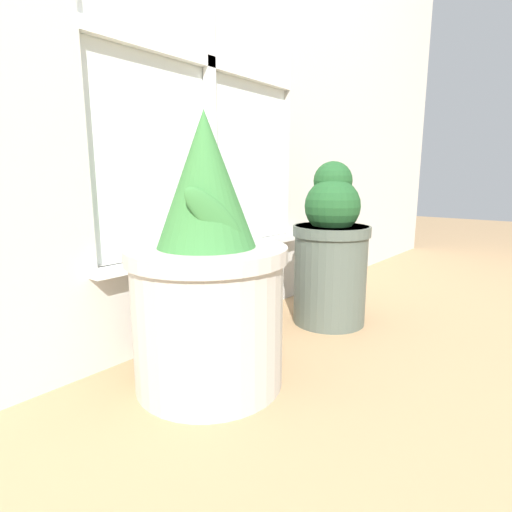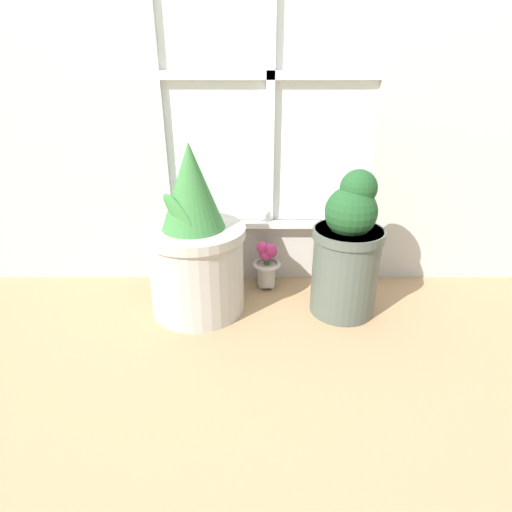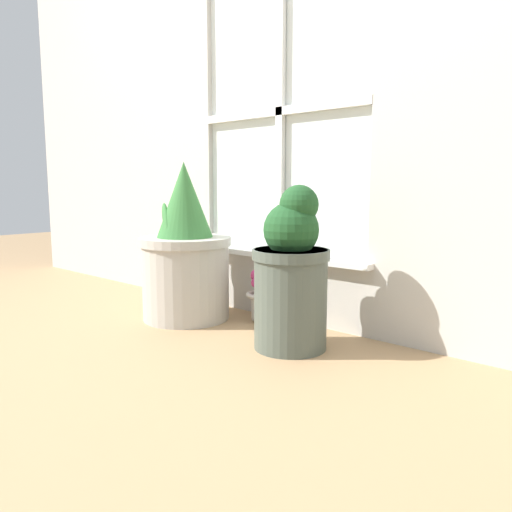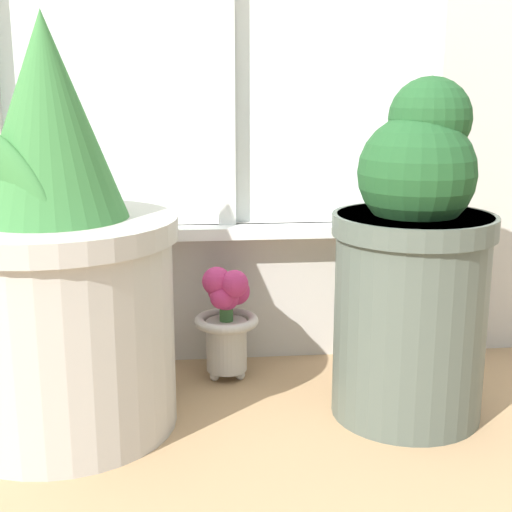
% 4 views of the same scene
% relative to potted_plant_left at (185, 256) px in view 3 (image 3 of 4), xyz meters
% --- Properties ---
extents(ground_plane, '(10.00, 10.00, 0.00)m').
position_rel_potted_plant_left_xyz_m(ground_plane, '(0.31, -0.35, -0.29)').
color(ground_plane, tan).
extents(wall_with_window, '(4.40, 0.10, 2.50)m').
position_rel_potted_plant_left_xyz_m(wall_with_window, '(0.31, 0.31, 0.98)').
color(wall_with_window, beige).
rests_on(wall_with_window, ground_plane).
extents(potted_plant_left, '(0.41, 0.41, 0.71)m').
position_rel_potted_plant_left_xyz_m(potted_plant_left, '(0.00, 0.00, 0.00)').
color(potted_plant_left, '#B7B2A8').
rests_on(potted_plant_left, ground_plane).
extents(potted_plant_right, '(0.29, 0.29, 0.61)m').
position_rel_potted_plant_left_xyz_m(potted_plant_right, '(0.62, -0.01, -0.01)').
color(potted_plant_right, '#4C564C').
rests_on(potted_plant_right, ground_plane).
extents(flower_vase, '(0.13, 0.13, 0.24)m').
position_rel_potted_plant_left_xyz_m(flower_vase, '(0.30, 0.18, -0.16)').
color(flower_vase, '#BCB7AD').
rests_on(flower_vase, ground_plane).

